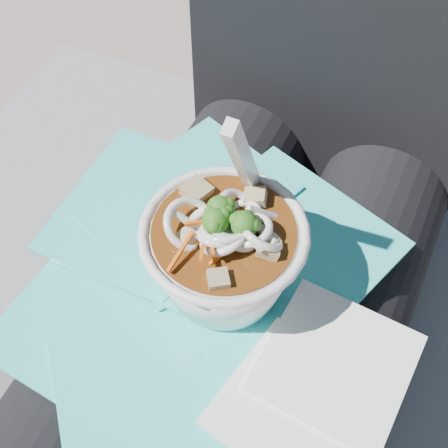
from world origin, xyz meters
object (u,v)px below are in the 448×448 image
at_px(stone_ledge, 274,332).
at_px(plastic_bag, 194,285).
at_px(lap, 241,314).
at_px(udon_bowl, 224,250).
at_px(person_body, 274,241).

distance_m(stone_ledge, plastic_bag, 0.45).
distance_m(lap, udon_bowl, 0.15).
relative_size(person_body, plastic_bag, 2.40).
height_order(lap, plastic_bag, plastic_bag).
bearing_deg(stone_ledge, person_body, -90.00).
xyz_separation_m(lap, plastic_bag, (-0.04, -0.03, 0.09)).
height_order(stone_ledge, person_body, person_body).
bearing_deg(person_body, udon_bowl, -94.76).
bearing_deg(plastic_bag, stone_ledge, 78.95).
bearing_deg(stone_ledge, udon_bowl, -93.17).
bearing_deg(lap, udon_bowl, -113.19).
relative_size(stone_ledge, udon_bowl, 5.06).
distance_m(person_body, udon_bowl, 0.17).
xyz_separation_m(stone_ledge, udon_bowl, (-0.01, -0.17, 0.47)).
bearing_deg(lap, stone_ledge, 90.00).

